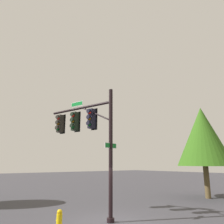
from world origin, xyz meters
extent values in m
plane|color=#3E3C42|center=(0.00, 0.00, 0.00)|extent=(120.00, 120.00, 0.00)
cylinder|color=black|center=(0.00, 0.00, 3.30)|extent=(0.20, 0.20, 6.60)
cylinder|color=black|center=(0.00, 0.00, 0.10)|extent=(0.36, 0.36, 0.20)
cylinder|color=black|center=(2.27, 0.58, 5.91)|extent=(4.57, 1.29, 0.14)
cylinder|color=black|center=(1.02, 0.26, 5.41)|extent=(2.09, 0.61, 1.07)
cube|color=black|center=(1.30, 0.33, 5.16)|extent=(0.39, 0.42, 1.10)
cube|color=black|center=(1.34, 0.14, 5.16)|extent=(0.44, 0.14, 1.22)
sphere|color=#FF2018|center=(1.25, 0.53, 5.50)|extent=(0.22, 0.22, 0.22)
cylinder|color=black|center=(1.24, 0.58, 5.55)|extent=(0.26, 0.19, 0.23)
sphere|color=#855607|center=(1.25, 0.53, 5.16)|extent=(0.22, 0.22, 0.22)
cylinder|color=black|center=(1.24, 0.58, 5.21)|extent=(0.26, 0.19, 0.23)
sphere|color=#0B621E|center=(1.25, 0.53, 4.82)|extent=(0.22, 0.22, 0.22)
cylinder|color=black|center=(1.24, 0.58, 4.87)|extent=(0.26, 0.19, 0.23)
cube|color=black|center=(2.59, 0.66, 5.16)|extent=(0.41, 0.43, 1.10)
cube|color=black|center=(2.65, 0.47, 5.16)|extent=(0.43, 0.16, 1.22)
sphere|color=#FF2018|center=(2.54, 0.85, 5.50)|extent=(0.22, 0.22, 0.22)
cylinder|color=black|center=(2.52, 0.91, 5.55)|extent=(0.26, 0.20, 0.23)
sphere|color=#855607|center=(2.54, 0.85, 5.16)|extent=(0.22, 0.22, 0.22)
cylinder|color=black|center=(2.52, 0.91, 5.21)|extent=(0.26, 0.20, 0.23)
sphere|color=#0B621E|center=(2.54, 0.85, 4.82)|extent=(0.22, 0.22, 0.22)
cylinder|color=black|center=(2.52, 0.91, 4.87)|extent=(0.26, 0.20, 0.23)
cube|color=black|center=(3.89, 0.99, 5.16)|extent=(0.41, 0.43, 1.10)
cube|color=black|center=(3.94, 0.80, 5.16)|extent=(0.43, 0.16, 1.22)
sphere|color=#FF2018|center=(3.83, 1.18, 5.50)|extent=(0.22, 0.22, 0.22)
cylinder|color=black|center=(3.82, 1.24, 5.55)|extent=(0.26, 0.20, 0.23)
sphere|color=#855607|center=(3.83, 1.18, 5.16)|extent=(0.22, 0.22, 0.22)
cylinder|color=black|center=(3.82, 1.24, 5.21)|extent=(0.26, 0.20, 0.23)
sphere|color=#0B621E|center=(3.83, 1.18, 4.82)|extent=(0.22, 0.22, 0.22)
cylinder|color=black|center=(3.82, 1.24, 4.87)|extent=(0.26, 0.20, 0.23)
cube|color=white|center=(2.49, 0.64, 6.21)|extent=(0.92, 0.25, 0.26)
cube|color=#0D7329|center=(2.49, 0.64, 6.21)|extent=(0.88, 0.25, 0.22)
cube|color=white|center=(0.00, 0.00, 3.61)|extent=(0.25, 0.92, 0.26)
cube|color=#0F6F24|center=(0.00, 0.00, 3.61)|extent=(0.25, 0.88, 0.22)
cylinder|color=yellow|center=(0.31, 2.49, 0.33)|extent=(0.24, 0.24, 0.65)
sphere|color=#E8B60F|center=(0.31, 2.49, 0.72)|extent=(0.22, 0.22, 0.22)
cylinder|color=#D9C304|center=(0.46, 2.49, 0.36)|extent=(0.12, 0.10, 0.10)
cylinder|color=brown|center=(1.05, -10.72, 1.26)|extent=(0.43, 0.43, 2.52)
cone|color=#326218|center=(1.05, -10.72, 4.99)|extent=(4.44, 4.44, 4.94)
camera|label=1|loc=(-9.03, 7.05, 2.72)|focal=35.93mm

